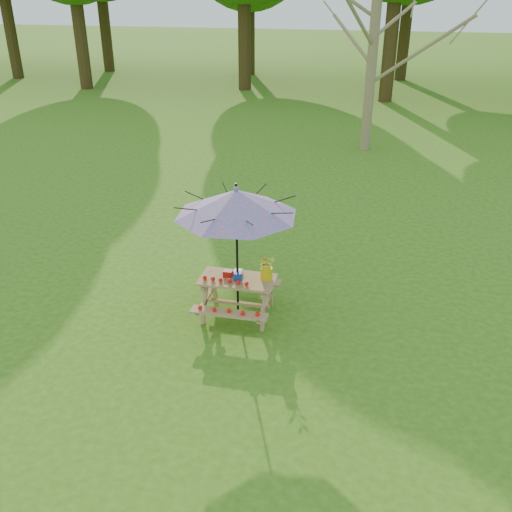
# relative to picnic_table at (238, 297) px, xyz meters

# --- Properties ---
(ground) EXTENTS (120.00, 120.00, 0.00)m
(ground) POSITION_rel_picnic_table_xyz_m (-1.47, -2.06, -0.33)
(ground) COLOR #3A6A14
(ground) RESTS_ON ground
(picnic_table) EXTENTS (1.20, 1.32, 0.67)m
(picnic_table) POSITION_rel_picnic_table_xyz_m (0.00, 0.00, 0.00)
(picnic_table) COLOR #A8764C
(picnic_table) RESTS_ON ground
(patio_umbrella) EXTENTS (2.35, 2.35, 2.25)m
(patio_umbrella) POSITION_rel_picnic_table_xyz_m (0.00, 0.00, 1.62)
(patio_umbrella) COLOR black
(patio_umbrella) RESTS_ON ground
(produce_bins) EXTENTS (0.32, 0.33, 0.13)m
(produce_bins) POSITION_rel_picnic_table_xyz_m (-0.05, 0.03, 0.40)
(produce_bins) COLOR #B3150E
(produce_bins) RESTS_ON picnic_table
(tomatoes_row) EXTENTS (0.77, 0.13, 0.07)m
(tomatoes_row) POSITION_rel_picnic_table_xyz_m (-0.15, -0.18, 0.38)
(tomatoes_row) COLOR red
(tomatoes_row) RESTS_ON picnic_table
(flower_bucket) EXTENTS (0.32, 0.30, 0.41)m
(flower_bucket) POSITION_rel_picnic_table_xyz_m (0.45, 0.10, 0.56)
(flower_bucket) COLOR yellow
(flower_bucket) RESTS_ON picnic_table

